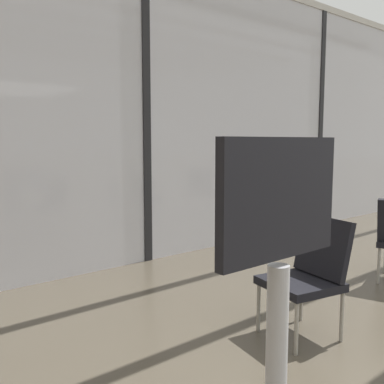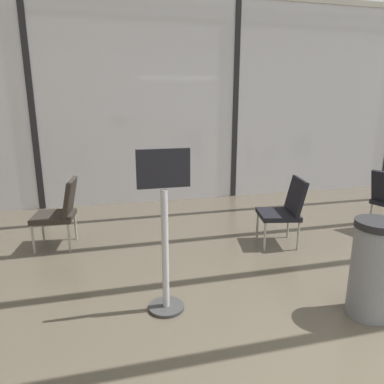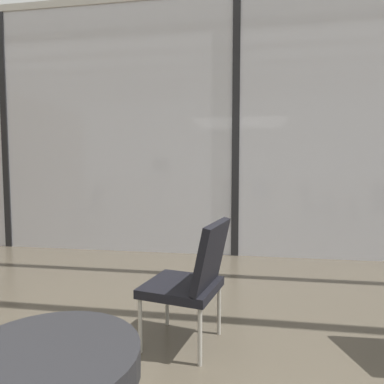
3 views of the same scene
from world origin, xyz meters
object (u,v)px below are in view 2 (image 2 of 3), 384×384
(lounge_chair_4, at_px, (285,207))
(trash_bin, at_px, (373,269))
(parked_airplane, at_px, (144,94))
(info_sign, at_px, (165,238))
(lounge_chair_3, at_px, (60,209))

(lounge_chair_4, xyz_separation_m, trash_bin, (-0.05, -1.61, -0.06))
(parked_airplane, height_order, info_sign, parked_airplane)
(parked_airplane, height_order, trash_bin, parked_airplane)
(parked_airplane, relative_size, trash_bin, 15.71)
(parked_airplane, bearing_deg, lounge_chair_3, -104.80)
(parked_airplane, distance_m, lounge_chair_3, 7.84)
(trash_bin, xyz_separation_m, info_sign, (-1.69, 0.51, 0.25))
(parked_airplane, height_order, lounge_chair_3, parked_airplane)
(parked_airplane, distance_m, lounge_chair_4, 8.24)
(parked_airplane, height_order, lounge_chair_4, parked_airplane)
(parked_airplane, bearing_deg, info_sign, -95.81)
(lounge_chair_4, xyz_separation_m, info_sign, (-1.74, -1.10, 0.18))
(lounge_chair_4, height_order, trash_bin, lounge_chair_4)
(lounge_chair_4, bearing_deg, lounge_chair_3, -90.66)
(trash_bin, bearing_deg, parked_airplane, 94.49)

